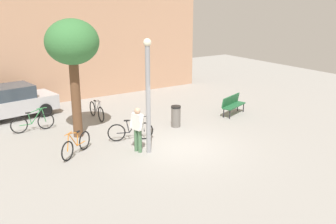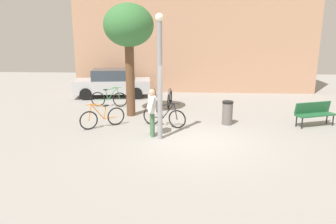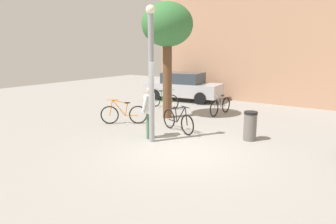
% 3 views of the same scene
% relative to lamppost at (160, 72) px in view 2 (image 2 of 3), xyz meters
% --- Properties ---
extents(ground_plane, '(36.00, 36.00, 0.00)m').
position_rel_lamppost_xyz_m(ground_plane, '(1.25, -0.21, -2.27)').
color(ground_plane, gray).
extents(building_facade, '(14.29, 2.00, 7.10)m').
position_rel_lamppost_xyz_m(building_facade, '(1.25, 9.68, 1.28)').
color(building_facade, tan).
rests_on(building_facade, ground_plane).
extents(lamppost, '(0.28, 0.28, 4.13)m').
position_rel_lamppost_xyz_m(lamppost, '(0.00, 0.00, 0.00)').
color(lamppost, gray).
rests_on(lamppost, ground_plane).
extents(person_by_lamppost, '(0.39, 0.63, 1.67)m').
position_rel_lamppost_xyz_m(person_by_lamppost, '(-0.30, 0.27, -1.30)').
color(person_by_lamppost, '#47704C').
rests_on(person_by_lamppost, ground_plane).
extents(park_bench, '(1.66, 1.00, 0.92)m').
position_rel_lamppost_xyz_m(park_bench, '(5.82, 1.95, -1.72)').
color(park_bench, '#236038').
rests_on(park_bench, ground_plane).
extents(plaza_tree, '(2.07, 2.07, 4.70)m').
position_rel_lamppost_xyz_m(plaza_tree, '(-1.54, 3.06, 1.43)').
color(plaza_tree, brown).
rests_on(plaza_tree, ground_plane).
extents(bicycle_green, '(1.81, 0.13, 0.97)m').
position_rel_lamppost_xyz_m(bicycle_green, '(-2.90, 4.70, -1.89)').
color(bicycle_green, black).
rests_on(bicycle_green, ground_plane).
extents(bicycle_silver, '(0.13, 1.81, 0.97)m').
position_rel_lamppost_xyz_m(bicycle_silver, '(0.05, 4.86, -1.89)').
color(bicycle_silver, black).
rests_on(bicycle_silver, ground_plane).
extents(bicycle_orange, '(1.48, 1.12, 0.97)m').
position_rel_lamppost_xyz_m(bicycle_orange, '(-2.31, 1.20, -1.89)').
color(bicycle_orange, black).
rests_on(bicycle_orange, ground_plane).
extents(bicycle_black, '(1.70, 0.71, 0.97)m').
position_rel_lamppost_xyz_m(bicycle_black, '(0.03, 1.46, -1.89)').
color(bicycle_black, black).
rests_on(bicycle_black, ground_plane).
extents(parked_car_silver, '(4.39, 2.26, 1.55)m').
position_rel_lamppost_xyz_m(parked_car_silver, '(-3.30, 7.14, -1.49)').
color(parked_car_silver, '#B7B7BC').
rests_on(parked_car_silver, ground_plane).
extents(trash_bin, '(0.43, 0.43, 0.94)m').
position_rel_lamppost_xyz_m(trash_bin, '(2.49, 1.90, -1.80)').
color(trash_bin, '#66605B').
rests_on(trash_bin, ground_plane).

